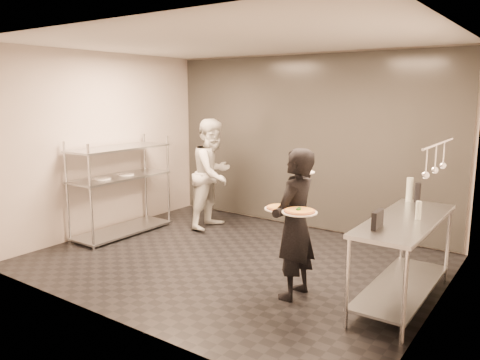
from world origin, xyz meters
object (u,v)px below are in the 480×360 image
Objects in this scene: bottle_green at (410,189)px; bottle_dark at (418,193)px; waiter at (295,224)px; pos_monitor at (377,219)px; pass_rack at (121,185)px; pizza_plate_far at (299,211)px; bottle_clear at (418,210)px; pizza_plate_near at (281,208)px; prep_counter at (404,246)px; chef at (213,174)px; salad_plate at (302,170)px.

bottle_green is 1.22× the size of bottle_dark.
waiter reaches higher than pos_monitor.
bottle_green is (4.14, 0.80, 0.29)m from pass_rack.
bottle_dark reaches higher than pizza_plate_far.
bottle_green is 1.49× the size of bottle_clear.
pizza_plate_near is at bearing -27.25° from waiter.
prep_counter is 1.11× the size of waiter.
bottle_green reaches higher than bottle_dark.
prep_counter is at bearing 117.42° from waiter.
chef is 7.46× the size of pos_monitor.
pizza_plate_far reaches higher than prep_counter.
pass_rack is 5.79× the size of salad_plate.
chef reaches higher than bottle_dark.
bottle_dark is (0.02, 1.33, 0.03)m from pos_monitor.
pass_rack is 0.90× the size of chef.
bottle_green is 0.84m from bottle_clear.
prep_counter is (4.33, 0.00, -0.14)m from pass_rack.
bottle_green reaches higher than pizza_plate_near.
pos_monitor is (0.70, 0.24, -0.03)m from pizza_plate_far.
bottle_green is at bearing 90.72° from pos_monitor.
salad_plate is at bearing -170.58° from prep_counter.
bottle_clear is 0.81m from bottle_dark.
prep_counter is at bearing 43.14° from pizza_plate_far.
waiter is at bearing -153.40° from prep_counter.
prep_counter is 5.12× the size of pizza_plate_far.
bottle_green is (0.90, 1.46, 0.05)m from pizza_plate_near.
pass_rack is 3.28m from salad_plate.
waiter is at bearing 61.94° from pizza_plate_near.
bottle_clear is (4.44, 0.02, 0.25)m from pass_rack.
salad_plate is 1.16× the size of pos_monitor.
prep_counter is 1.33m from pizza_plate_near.
chef reaches higher than prep_counter.
bottle_clear is at bearing -68.72° from bottle_green.
chef is (0.95, 1.10, 0.12)m from pass_rack.
waiter is 4.61× the size of pizza_plate_far.
salad_plate is at bearing -162.87° from waiter.
pass_rack is at bearing 170.52° from pos_monitor.
prep_counter is 9.49× the size of bottle_clear.
waiter is 0.91m from pos_monitor.
bottle_green is at bearing 10.98° from pass_rack.
waiter is at bearing -154.98° from bottle_clear.
pizza_plate_far is at bearing -111.78° from bottle_green.
bottle_clear reaches higher than pizza_plate_far.
bottle_dark is at bearing 44.49° from salad_plate.
pass_rack is 4.22m from bottle_green.
waiter reaches higher than salad_plate.
pizza_plate_near is (-1.09, -0.66, 0.38)m from prep_counter.
pos_monitor is at bearing 89.35° from waiter.
waiter is 5.87× the size of salad_plate.
bottle_clear is at bearing 0.27° from pass_rack.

